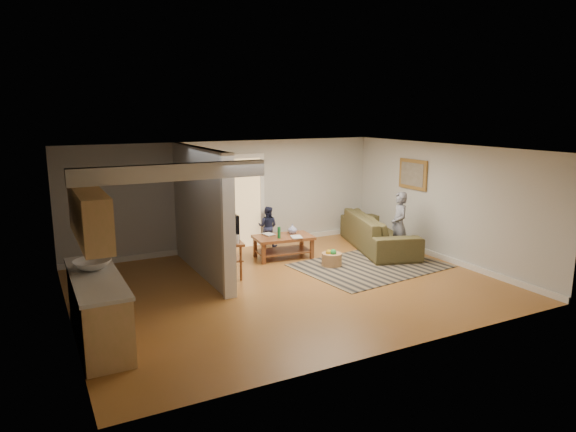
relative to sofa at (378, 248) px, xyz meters
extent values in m
plane|color=#996027|center=(-3.05, -1.34, 0.00)|extent=(7.50, 7.50, 0.00)
cube|color=beige|center=(-3.05, 1.66, 1.25)|extent=(7.50, 0.04, 2.50)
cube|color=beige|center=(-6.80, -1.34, 1.25)|extent=(0.04, 6.00, 2.50)
cube|color=beige|center=(0.70, -1.34, 1.25)|extent=(0.04, 6.00, 2.50)
cube|color=white|center=(-3.05, -1.34, 2.50)|extent=(7.50, 6.00, 0.04)
cube|color=beige|center=(-4.25, 0.11, 1.25)|extent=(0.15, 3.10, 2.50)
cube|color=white|center=(-4.25, -1.44, 1.25)|extent=(0.22, 0.10, 2.50)
cube|color=white|center=(-3.05, 1.63, 0.06)|extent=(7.50, 0.04, 0.12)
cube|color=white|center=(0.67, -1.34, 0.06)|extent=(0.04, 6.00, 0.12)
cube|color=#D8B272|center=(-2.75, 1.60, 1.05)|extent=(0.90, 0.06, 2.10)
cube|color=tan|center=(-6.48, -2.14, 0.45)|extent=(0.60, 2.20, 0.90)
cube|color=beige|center=(-6.48, -2.14, 0.92)|extent=(0.64, 2.24, 0.05)
cube|color=tan|center=(-6.50, -2.14, 1.80)|extent=(0.35, 2.00, 0.70)
imported|color=silver|center=(-6.48, -1.84, 0.94)|extent=(0.54, 0.54, 0.19)
cube|color=black|center=(-4.17, -0.54, 1.85)|extent=(0.03, 0.40, 0.34)
cube|color=black|center=(-4.17, -0.04, 1.85)|extent=(0.03, 0.40, 0.34)
cube|color=black|center=(-4.17, 0.46, 1.85)|extent=(0.03, 0.40, 0.34)
cube|color=olive|center=(0.66, -0.34, 1.75)|extent=(0.04, 0.90, 0.68)
cube|color=black|center=(-0.99, -1.05, 0.01)|extent=(3.14, 2.46, 0.01)
imported|color=#443C22|center=(0.00, 0.00, 0.00)|extent=(1.84, 2.93, 0.80)
cube|color=brown|center=(-2.33, 0.33, 0.46)|extent=(1.33, 0.87, 0.06)
cube|color=silver|center=(-2.33, 0.33, 0.47)|extent=(0.83, 0.52, 0.02)
cube|color=brown|center=(-2.33, 0.33, 0.16)|extent=(1.21, 0.75, 0.03)
cube|color=brown|center=(-2.91, 0.10, 0.23)|extent=(0.08, 0.08, 0.46)
cube|color=brown|center=(-1.81, -0.02, 0.23)|extent=(0.08, 0.08, 0.46)
cube|color=brown|center=(-2.84, 0.68, 0.23)|extent=(0.08, 0.08, 0.46)
cube|color=brown|center=(-1.74, 0.56, 0.23)|extent=(0.08, 0.08, 0.46)
imported|color=navy|center=(-2.05, 0.42, 0.49)|extent=(0.23, 0.23, 0.22)
cylinder|color=#16612C|center=(-2.50, 0.19, 0.62)|extent=(0.07, 0.07, 0.25)
imported|color=#998C4C|center=(-2.67, 0.56, 0.49)|extent=(0.25, 0.31, 0.03)
imported|color=#66594C|center=(-2.24, 0.11, 0.49)|extent=(0.30, 0.36, 0.02)
cube|color=brown|center=(-3.80, -0.16, 0.70)|extent=(0.58, 1.19, 0.05)
cube|color=brown|center=(-3.80, -0.16, 0.38)|extent=(0.52, 1.09, 0.03)
cylinder|color=brown|center=(-4.02, -0.63, 0.35)|extent=(0.05, 0.05, 0.71)
cylinder|color=brown|center=(-3.88, 0.35, 0.35)|extent=(0.05, 0.05, 0.71)
cylinder|color=brown|center=(-3.73, -0.67, 0.35)|extent=(0.05, 0.05, 0.71)
cylinder|color=brown|center=(-3.59, 0.31, 0.35)|extent=(0.05, 0.05, 0.71)
imported|color=black|center=(-3.79, -0.16, 0.72)|extent=(0.25, 0.93, 0.53)
cylinder|color=white|center=(-3.77, -0.59, 0.81)|extent=(0.10, 0.10, 0.17)
cube|color=black|center=(-4.05, -0.75, 0.45)|extent=(0.12, 0.12, 0.91)
cube|color=black|center=(-3.98, 1.31, 0.57)|extent=(0.12, 0.12, 1.13)
cylinder|color=#986D42|center=(-1.70, -0.67, 0.14)|extent=(0.42, 0.42, 0.27)
sphere|color=red|center=(-1.65, -0.63, 0.27)|extent=(0.13, 0.13, 0.13)
sphere|color=#C39317|center=(-1.76, -0.65, 0.29)|extent=(0.13, 0.13, 0.13)
sphere|color=green|center=(-1.70, -0.72, 0.31)|extent=(0.13, 0.13, 0.13)
imported|color=slate|center=(-0.05, -0.79, 0.00)|extent=(0.51, 0.62, 1.45)
imported|color=#222747|center=(-2.22, 1.36, 0.00)|extent=(0.60, 0.58, 0.97)
camera|label=1|loc=(-7.24, -9.35, 3.17)|focal=32.00mm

